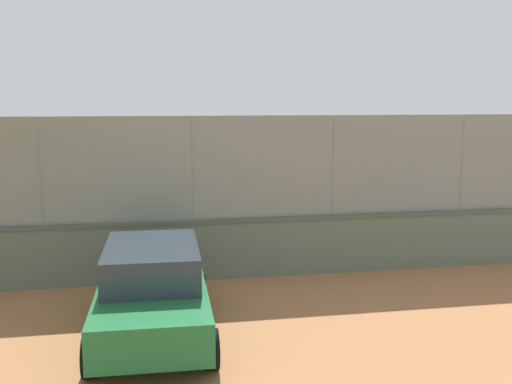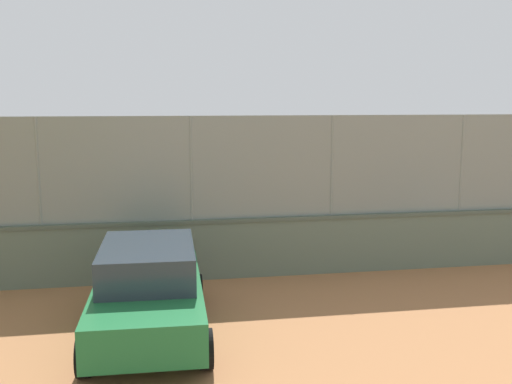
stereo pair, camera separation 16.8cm
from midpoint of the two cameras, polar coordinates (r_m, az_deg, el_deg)
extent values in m
plane|color=#A36B42|center=(25.03, -5.24, -0.45)|extent=(260.00, 260.00, 0.00)
cube|color=slate|center=(14.10, 7.03, -5.12)|extent=(26.61, 0.83, 1.31)
cube|color=#4D594D|center=(13.95, 7.09, -2.35)|extent=(26.61, 0.89, 0.08)
cube|color=gray|center=(13.77, 7.18, 2.58)|extent=(26.07, 0.56, 2.33)
cylinder|color=gray|center=(15.07, 19.10, 2.70)|extent=(0.07, 0.07, 2.33)
cylinder|color=gray|center=(13.77, 7.18, 2.58)|extent=(0.07, 0.07, 2.33)
cylinder|color=gray|center=(13.16, -6.49, 2.30)|extent=(0.07, 0.07, 2.33)
cylinder|color=gray|center=(13.34, -20.60, 1.87)|extent=(0.07, 0.07, 2.33)
cylinder|color=#B2B2B2|center=(22.76, -3.02, -0.33)|extent=(0.19, 0.19, 0.81)
cylinder|color=#B2B2B2|center=(22.71, -2.53, -0.34)|extent=(0.19, 0.19, 0.81)
cylinder|color=orange|center=(22.63, -2.79, 1.43)|extent=(0.44, 0.44, 0.60)
cylinder|color=#D8AD84|center=(22.64, -3.58, 1.73)|extent=(0.28, 0.57, 0.17)
cylinder|color=#D8AD84|center=(22.26, -2.20, 1.62)|extent=(0.28, 0.57, 0.17)
sphere|color=#D8AD84|center=(22.58, -2.80, 2.47)|extent=(0.23, 0.23, 0.23)
cylinder|color=navy|center=(22.57, -2.80, 2.72)|extent=(0.31, 0.31, 0.05)
cylinder|color=black|center=(22.08, -2.31, 1.56)|extent=(0.14, 0.29, 0.04)
ellipsoid|color=#333338|center=(21.87, -2.43, 1.49)|extent=(0.13, 0.29, 0.24)
cylinder|color=black|center=(17.99, 15.85, -3.21)|extent=(0.21, 0.21, 0.77)
cylinder|color=black|center=(18.03, 15.22, -3.16)|extent=(0.21, 0.21, 0.77)
cylinder|color=beige|center=(17.88, 15.62, -1.09)|extent=(0.47, 0.47, 0.57)
cylinder|color=tan|center=(17.87, 16.59, -0.77)|extent=(0.38, 0.50, 0.17)
cylinder|color=tan|center=(18.21, 14.89, -0.53)|extent=(0.38, 0.50, 0.17)
sphere|color=tan|center=(17.82, 15.67, 0.15)|extent=(0.22, 0.22, 0.22)
cylinder|color=black|center=(17.81, 15.69, 0.45)|extent=(0.32, 0.32, 0.05)
cylinder|color=black|center=(18.38, 15.00, -0.44)|extent=(0.20, 0.27, 0.04)
ellipsoid|color=#333338|center=(18.60, 15.13, -0.34)|extent=(0.20, 0.26, 0.24)
cylinder|color=navy|center=(24.66, -16.23, 0.03)|extent=(0.21, 0.21, 0.80)
cylinder|color=navy|center=(24.50, -15.95, -0.01)|extent=(0.21, 0.21, 0.80)
cylinder|color=white|center=(24.49, -16.16, 1.62)|extent=(0.48, 0.48, 0.59)
cylinder|color=brown|center=(24.69, -16.69, 1.93)|extent=(0.47, 0.45, 0.17)
cylinder|color=brown|center=(24.05, -16.32, 1.77)|extent=(0.47, 0.45, 0.17)
sphere|color=brown|center=(24.44, -16.20, 2.58)|extent=(0.23, 0.23, 0.23)
cylinder|color=red|center=(24.43, -16.21, 2.80)|extent=(0.34, 0.34, 0.05)
cylinder|color=black|center=(23.95, -16.66, 1.73)|extent=(0.24, 0.23, 0.04)
ellipsoid|color=#333338|center=(23.82, -17.09, 1.67)|extent=(0.24, 0.23, 0.24)
sphere|color=#3399D8|center=(21.42, -4.74, -1.93)|extent=(0.08, 0.08, 0.08)
cube|color=gray|center=(15.27, -15.50, -5.09)|extent=(1.61, 0.41, 0.06)
cube|color=gray|center=(15.06, -15.59, -4.42)|extent=(1.60, 0.07, 0.40)
cube|color=#333338|center=(15.27, -13.06, -5.86)|extent=(0.07, 0.38, 0.45)
cube|color=#333338|center=(15.39, -17.85, -5.95)|extent=(0.07, 0.38, 0.45)
cube|color=#1E6B38|center=(10.47, -10.47, -10.33)|extent=(1.83, 4.20, 0.65)
cube|color=#28333D|center=(10.48, -10.54, -6.69)|extent=(1.61, 2.35, 0.61)
cylinder|color=black|center=(9.27, -4.84, -14.97)|extent=(0.20, 0.62, 0.62)
cylinder|color=black|center=(9.34, -16.39, -15.14)|extent=(0.20, 0.62, 0.62)
cylinder|color=black|center=(11.93, -5.85, -9.45)|extent=(0.20, 0.62, 0.62)
cylinder|color=black|center=(11.98, -14.65, -9.62)|extent=(0.20, 0.62, 0.62)
camera|label=1|loc=(0.08, -90.26, -0.04)|focal=41.16mm
camera|label=2|loc=(0.08, 89.74, 0.04)|focal=41.16mm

